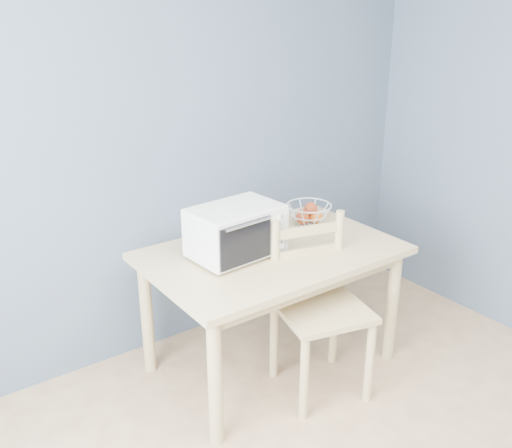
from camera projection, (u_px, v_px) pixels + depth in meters
room at (511, 303)px, 1.51m from camera, size 4.01×4.51×2.61m
dining_table at (272, 266)px, 3.23m from camera, size 1.40×0.90×0.75m
toaster_oven at (233, 232)px, 3.05m from camera, size 0.51×0.39×0.28m
fruit_basket at (308, 213)px, 3.53m from camera, size 0.34×0.34×0.14m
dining_chair at (318, 309)px, 3.11m from camera, size 0.55×0.55×0.97m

